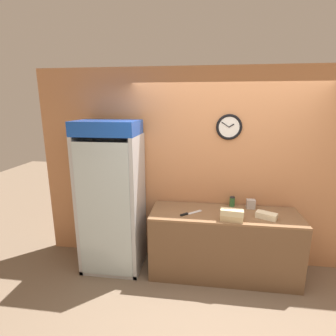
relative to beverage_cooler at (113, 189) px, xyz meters
name	(u,v)px	position (x,y,z in m)	size (l,w,h in m)	color
ground_plane	(227,324)	(1.50, -0.91, -1.11)	(14.00, 14.00, 0.00)	#7A6651
wall_back	(225,170)	(1.50, 0.32, 0.24)	(5.20, 0.09, 2.70)	tan
prep_counter	(223,244)	(1.50, -0.05, -0.67)	(1.89, 0.62, 0.87)	brown
beverage_cooler	(113,189)	(0.00, 0.00, 0.00)	(0.79, 0.63, 2.03)	#B2B7BC
sandwich_stack_bottom	(232,218)	(1.56, -0.26, -0.20)	(0.28, 0.15, 0.07)	tan
sandwich_stack_middle	(232,212)	(1.56, -0.26, -0.13)	(0.28, 0.14, 0.07)	beige
sandwich_flat_left	(266,215)	(1.98, -0.14, -0.20)	(0.27, 0.21, 0.07)	beige
chefs_knife	(188,214)	(1.03, -0.14, -0.23)	(0.27, 0.24, 0.02)	silver
condiment_jar	(232,201)	(1.61, 0.21, -0.17)	(0.07, 0.07, 0.13)	#336B38
napkin_dispenser	(251,204)	(1.85, 0.17, -0.18)	(0.11, 0.09, 0.12)	#B7B2AD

